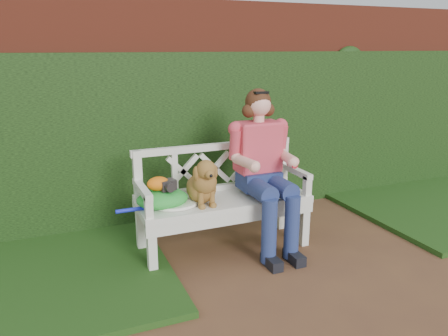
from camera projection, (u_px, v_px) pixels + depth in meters
name	position (u px, v px, depth m)	size (l,w,h in m)	color
ground	(328.00, 279.00, 3.41)	(60.00, 60.00, 0.00)	#523322
brick_wall	(232.00, 108.00, 4.80)	(10.00, 0.30, 2.20)	maroon
ivy_hedge	(240.00, 134.00, 4.68)	(10.00, 0.18, 1.70)	#2A551A
garden_bench	(224.00, 223.00, 3.86)	(1.58, 0.60, 0.48)	white
seated_woman	(260.00, 171.00, 3.85)	(0.59, 0.78, 1.39)	#F6516E
dog	(202.00, 180.00, 3.62)	(0.27, 0.36, 0.40)	#AB7E2D
tennis_racket	(172.00, 204.00, 3.60)	(0.71, 0.30, 0.03)	white
green_bag	(162.00, 198.00, 3.57)	(0.42, 0.33, 0.14)	green
camera_item	(167.00, 185.00, 3.54)	(0.13, 0.10, 0.09)	black
baseball_glove	(158.00, 184.00, 3.52)	(0.18, 0.13, 0.12)	#D9640E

